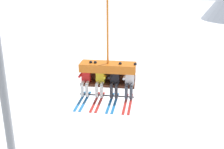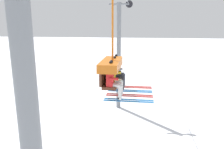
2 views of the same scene
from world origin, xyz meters
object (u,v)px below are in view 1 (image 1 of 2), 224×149
at_px(skier_red, 86,78).
at_px(skier_yellow, 100,79).
at_px(lift_tower_near, 2,81).
at_px(skier_white, 130,81).
at_px(chairlift_chair, 108,69).
at_px(skier_black, 115,80).

relative_size(skier_red, skier_yellow, 1.00).
relative_size(lift_tower_near, skier_yellow, 5.26).
bearing_deg(skier_white, skier_red, 180.00).
relative_size(lift_tower_near, skier_red, 5.26).
height_order(chairlift_chair, skier_yellow, chairlift_chair).
height_order(skier_black, skier_white, same).
relative_size(lift_tower_near, skier_white, 5.26).
distance_m(chairlift_chair, skier_white, 0.90).
xyz_separation_m(lift_tower_near, chairlift_chair, (4.71, -0.71, 1.00)).
relative_size(chairlift_chair, skier_white, 2.34).
bearing_deg(skier_black, skier_red, 180.00).
xyz_separation_m(chairlift_chair, skier_white, (0.82, -0.21, -0.31)).
relative_size(chairlift_chair, skier_black, 2.34).
bearing_deg(skier_white, skier_black, 180.00).
bearing_deg(skier_yellow, skier_red, 180.00).
relative_size(chairlift_chair, skier_yellow, 2.34).
distance_m(lift_tower_near, skier_black, 5.11).
distance_m(skier_red, skier_yellow, 0.53).
height_order(skier_yellow, skier_black, same).
bearing_deg(chairlift_chair, lift_tower_near, 171.41).
bearing_deg(lift_tower_near, skier_black, -10.51).
distance_m(chairlift_chair, skier_red, 0.89).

